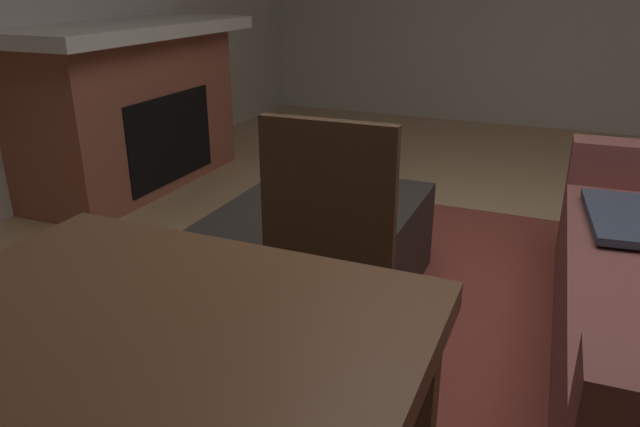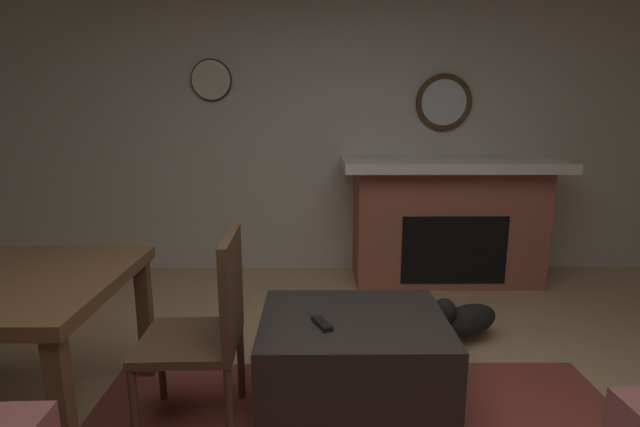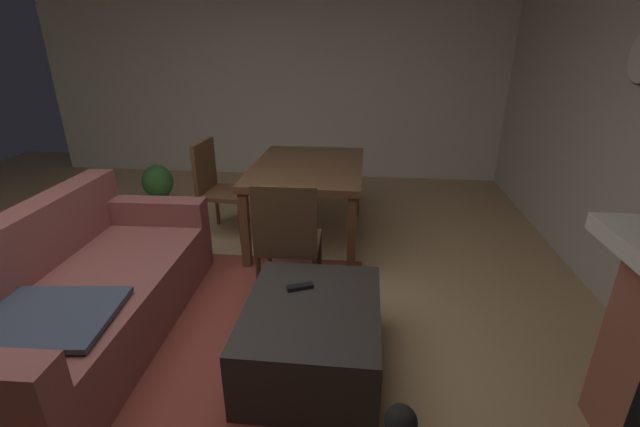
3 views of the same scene
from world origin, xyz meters
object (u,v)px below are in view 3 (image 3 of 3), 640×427
(dining_chair_west, at_px, (288,236))
(potted_plant, at_px, (158,184))
(ottoman_coffee_table, at_px, (313,336))
(tv_remote, at_px, (300,287))
(dining_chair_north, at_px, (217,183))
(couch, at_px, (77,298))
(dining_table, at_px, (308,173))

(dining_chair_west, distance_m, potted_plant, 2.52)
(ottoman_coffee_table, distance_m, dining_chair_west, 0.79)
(tv_remote, relative_size, dining_chair_north, 0.17)
(couch, bearing_deg, ottoman_coffee_table, -93.72)
(tv_remote, bearing_deg, dining_chair_west, -5.78)
(ottoman_coffee_table, xyz_separation_m, dining_chair_west, (0.68, 0.26, 0.31))
(dining_chair_north, height_order, dining_chair_west, same)
(couch, xyz_separation_m, ottoman_coffee_table, (-0.10, -1.51, -0.09))
(couch, height_order, dining_chair_north, dining_chair_north)
(tv_remote, xyz_separation_m, dining_chair_north, (1.62, 1.06, 0.09))
(dining_table, height_order, potted_plant, dining_table)
(dining_table, bearing_deg, couch, 143.31)
(dining_chair_north, xyz_separation_m, potted_plant, (0.62, 0.92, -0.24))
(ottoman_coffee_table, height_order, potted_plant, potted_plant)
(couch, distance_m, ottoman_coffee_table, 1.52)
(tv_remote, distance_m, dining_chair_west, 0.55)
(tv_remote, height_order, potted_plant, potted_plant)
(couch, relative_size, ottoman_coffee_table, 2.18)
(dining_table, relative_size, potted_plant, 2.82)
(ottoman_coffee_table, bearing_deg, potted_plant, 40.97)
(dining_table, height_order, dining_chair_west, dining_chair_west)
(ottoman_coffee_table, bearing_deg, dining_chair_north, 33.03)
(couch, relative_size, dining_chair_west, 2.23)
(couch, bearing_deg, dining_chair_west, -65.18)
(dining_table, xyz_separation_m, potted_plant, (0.62, 1.82, -0.38))
(ottoman_coffee_table, xyz_separation_m, tv_remote, (0.16, 0.10, 0.22))
(couch, xyz_separation_m, dining_chair_west, (0.58, -1.25, 0.22))
(couch, height_order, dining_chair_west, dining_chair_west)
(tv_remote, bearing_deg, couch, 69.00)
(couch, xyz_separation_m, dining_chair_north, (1.68, -0.35, 0.22))
(dining_chair_north, bearing_deg, dining_table, -90.38)
(couch, height_order, dining_table, couch)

